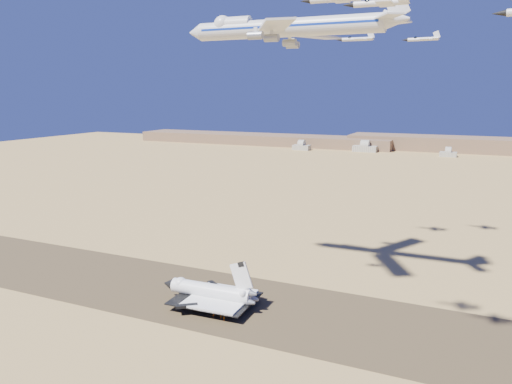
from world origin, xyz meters
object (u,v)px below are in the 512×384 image
at_px(crew_a, 221,316).
at_px(chase_jet_b, 379,3).
at_px(crew_c, 224,319).
at_px(shuttle, 210,293).
at_px(chase_jet_d, 356,39).
at_px(chase_jet_e, 422,39).
at_px(carrier_747, 280,28).
at_px(crew_b, 214,315).

distance_m(crew_a, chase_jet_b, 107.50).
bearing_deg(crew_c, shuttle, -16.66).
height_order(chase_jet_d, chase_jet_e, chase_jet_e).
xyz_separation_m(carrier_747, crew_b, (-10.03, -32.20, -94.73)).
distance_m(carrier_747, chase_jet_b, 70.51).
distance_m(crew_b, chase_jet_d, 129.80).
bearing_deg(crew_a, crew_b, 85.03).
height_order(crew_c, chase_jet_b, chase_jet_b).
bearing_deg(chase_jet_e, chase_jet_d, -145.08).
bearing_deg(crew_b, shuttle, 7.30).
relative_size(shuttle, crew_c, 21.54).
distance_m(shuttle, chase_jet_e, 140.95).
bearing_deg(carrier_747, chase_jet_e, 58.74).
distance_m(crew_a, chase_jet_e, 145.77).
bearing_deg(crew_b, chase_jet_b, -141.14).
distance_m(crew_c, chase_jet_d, 129.63).
bearing_deg(carrier_747, shuttle, -124.22).
bearing_deg(crew_c, carrier_747, -75.24).
distance_m(shuttle, chase_jet_b, 110.63).
distance_m(crew_a, crew_b, 2.68).
relative_size(carrier_747, chase_jet_d, 4.79).
xyz_separation_m(crew_b, chase_jet_d, (24.27, 84.70, 95.32)).
distance_m(shuttle, carrier_747, 95.28).
bearing_deg(shuttle, crew_b, -55.94).
distance_m(carrier_747, chase_jet_d, 54.40).
xyz_separation_m(crew_c, chase_jet_b, (50.14, -21.52, 91.50)).
relative_size(crew_a, chase_jet_b, 0.12).
bearing_deg(crew_a, chase_jet_d, -20.45).
xyz_separation_m(chase_jet_b, chase_jet_d, (-30.24, 107.11, 3.80)).
distance_m(shuttle, chase_jet_d, 123.02).
bearing_deg(chase_jet_d, carrier_747, -107.88).
height_order(shuttle, crew_a, shuttle).
height_order(crew_b, chase_jet_d, chase_jet_d).
bearing_deg(crew_b, chase_jet_e, -55.21).
bearing_deg(crew_c, chase_jet_e, -89.73).
bearing_deg(chase_jet_b, crew_b, 155.19).
height_order(carrier_747, crew_a, carrier_747).
distance_m(crew_c, chase_jet_e, 145.91).
relative_size(shuttle, carrier_747, 0.46).
height_order(crew_a, chase_jet_e, chase_jet_e).
distance_m(carrier_747, crew_a, 100.25).
relative_size(shuttle, chase_jet_e, 2.24).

